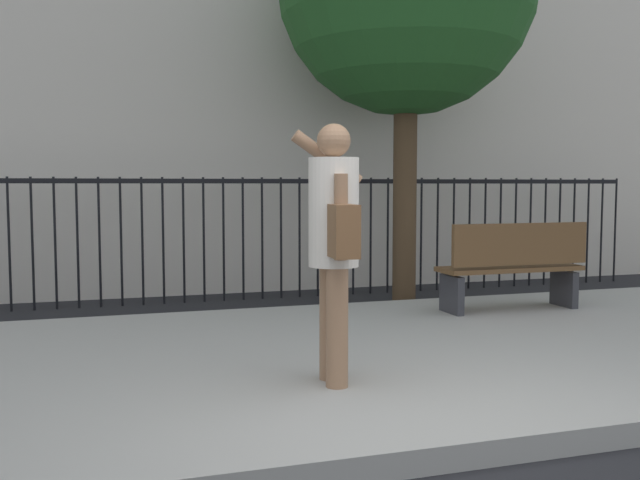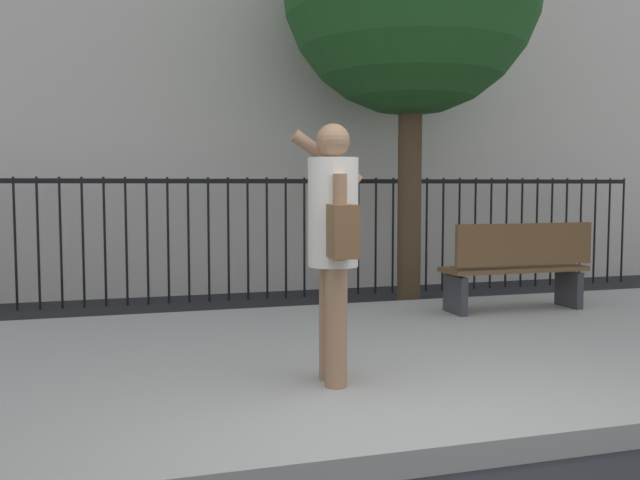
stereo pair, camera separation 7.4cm
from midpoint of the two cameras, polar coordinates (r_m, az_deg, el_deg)
name	(u,v)px [view 2 (the right image)]	position (r m, az deg, el deg)	size (l,w,h in m)	color
ground_plane	(448,474)	(3.99, 10.71, -17.82)	(60.00, 60.00, 0.00)	black
sidewalk	(323,361)	(5.91, 0.59, -9.59)	(28.00, 4.40, 0.15)	#9E9B93
iron_fence	(238,222)	(9.34, -6.31, 1.43)	(12.03, 0.04, 1.60)	black
pedestrian_on_phone	(334,233)	(4.81, 1.55, 0.52)	(0.52, 0.67, 1.76)	#936B4C
street_bench	(518,265)	(7.95, 15.74, -1.92)	(1.60, 0.45, 0.95)	brown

